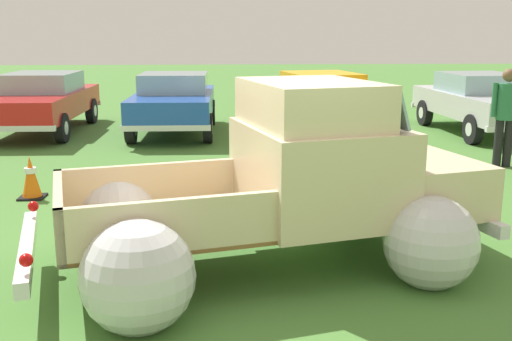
% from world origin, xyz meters
% --- Properties ---
extents(ground_plane, '(80.00, 80.00, 0.00)m').
position_xyz_m(ground_plane, '(0.00, 0.00, 0.00)').
color(ground_plane, '#477A33').
extents(vintage_pickup_truck, '(4.95, 3.62, 1.96)m').
position_xyz_m(vintage_pickup_truck, '(0.38, 0.10, 0.76)').
color(vintage_pickup_truck, black).
rests_on(vintage_pickup_truck, ground).
extents(show_car_0, '(1.96, 4.69, 1.43)m').
position_xyz_m(show_car_0, '(-4.74, 8.99, 0.79)').
color(show_car_0, black).
rests_on(show_car_0, ground).
extents(show_car_1, '(1.93, 4.22, 1.43)m').
position_xyz_m(show_car_1, '(-1.51, 8.65, 0.78)').
color(show_car_1, black).
rests_on(show_car_1, ground).
extents(show_car_2, '(2.69, 4.84, 1.43)m').
position_xyz_m(show_car_2, '(2.09, 8.65, 0.78)').
color(show_car_2, black).
rests_on(show_car_2, ground).
extents(show_car_3, '(2.07, 4.45, 1.43)m').
position_xyz_m(show_car_3, '(5.84, 8.24, 0.78)').
color(show_car_3, black).
rests_on(show_car_3, ground).
extents(spectator_0, '(0.54, 0.39, 1.77)m').
position_xyz_m(spectator_0, '(4.72, 4.58, 1.01)').
color(spectator_0, black).
rests_on(spectator_0, ground).
extents(lane_cone_0, '(0.36, 0.36, 0.63)m').
position_xyz_m(lane_cone_0, '(-3.19, 2.87, 0.31)').
color(lane_cone_0, black).
rests_on(lane_cone_0, ground).
extents(lane_cone_1, '(0.36, 0.36, 0.63)m').
position_xyz_m(lane_cone_1, '(1.62, 2.63, 0.31)').
color(lane_cone_1, black).
rests_on(lane_cone_1, ground).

